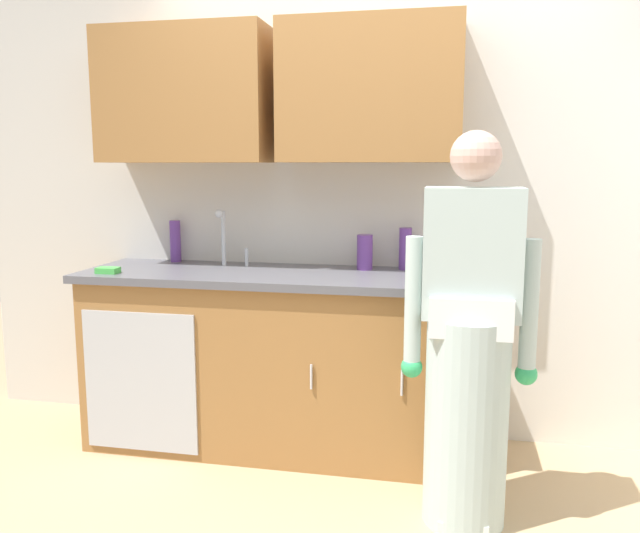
# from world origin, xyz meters

# --- Properties ---
(ground_plane) EXTENTS (9.00, 9.00, 0.00)m
(ground_plane) POSITION_xyz_m (0.00, 0.00, 0.00)
(ground_plane) COLOR tan
(kitchen_wall_with_uppers) EXTENTS (4.80, 0.44, 2.70)m
(kitchen_wall_with_uppers) POSITION_xyz_m (-0.14, 0.99, 1.48)
(kitchen_wall_with_uppers) COLOR beige
(kitchen_wall_with_uppers) RESTS_ON ground
(counter_cabinet) EXTENTS (1.90, 0.62, 0.90)m
(counter_cabinet) POSITION_xyz_m (-0.55, 0.70, 0.45)
(counter_cabinet) COLOR #9E6B38
(counter_cabinet) RESTS_ON ground
(countertop) EXTENTS (1.96, 0.66, 0.04)m
(countertop) POSITION_xyz_m (-0.55, 0.70, 0.92)
(countertop) COLOR #595960
(countertop) RESTS_ON counter_cabinet
(sink) EXTENTS (0.50, 0.36, 0.35)m
(sink) POSITION_xyz_m (-0.82, 0.71, 0.93)
(sink) COLOR #B7BABF
(sink) RESTS_ON counter_cabinet
(person_at_sink) EXTENTS (0.55, 0.34, 1.62)m
(person_at_sink) POSITION_xyz_m (0.45, 0.13, 0.69)
(person_at_sink) COLOR white
(person_at_sink) RESTS_ON ground
(bottle_water_short) EXTENTS (0.08, 0.08, 0.18)m
(bottle_water_short) POSITION_xyz_m (-0.08, 0.87, 1.03)
(bottle_water_short) COLOR #66388C
(bottle_water_short) RESTS_ON countertop
(bottle_water_tall) EXTENTS (0.07, 0.07, 0.22)m
(bottle_water_tall) POSITION_xyz_m (0.13, 0.92, 1.05)
(bottle_water_tall) COLOR #66388C
(bottle_water_tall) RESTS_ON countertop
(bottle_soap) EXTENTS (0.06, 0.06, 0.24)m
(bottle_soap) POSITION_xyz_m (-1.18, 0.94, 1.06)
(bottle_soap) COLOR #66388C
(bottle_soap) RESTS_ON countertop
(cup_by_sink) EXTENTS (0.08, 0.08, 0.09)m
(cup_by_sink) POSITION_xyz_m (0.37, 0.85, 0.98)
(cup_by_sink) COLOR #33478C
(cup_by_sink) RESTS_ON countertop
(sponge) EXTENTS (0.11, 0.07, 0.03)m
(sponge) POSITION_xyz_m (-1.35, 0.49, 0.96)
(sponge) COLOR #4CBF4C
(sponge) RESTS_ON countertop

